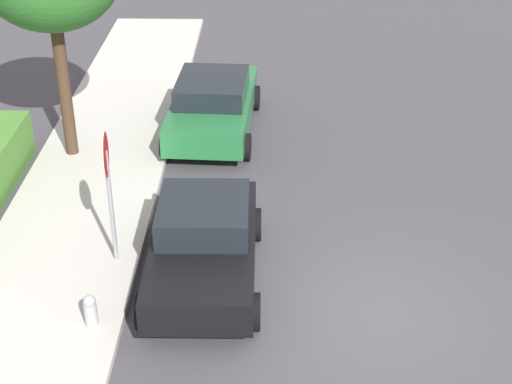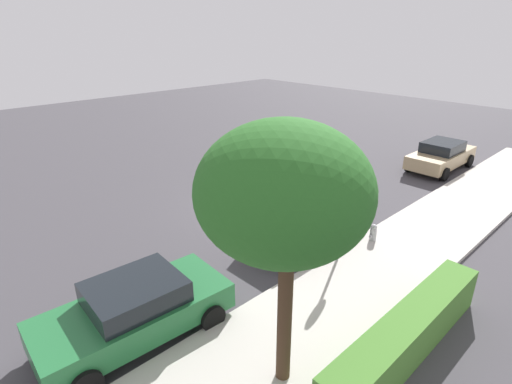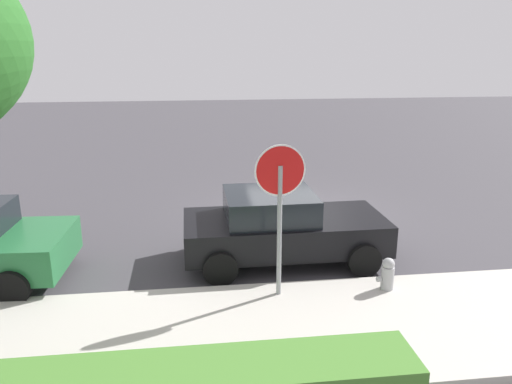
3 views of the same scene
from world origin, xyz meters
TOP-DOWN VIEW (x-y plane):
  - ground_plane at (0.00, 0.00)m, footprint 60.00×60.00m
  - sidewalk_curb at (0.00, 5.67)m, footprint 32.00×2.98m
  - stop_sign at (1.30, 4.60)m, footprint 0.84×0.10m
  - parked_car_black at (0.97, 2.93)m, footprint 4.00×2.07m
  - fire_hydrant at (-0.59, 4.66)m, footprint 0.30×0.22m

SIDE VIEW (x-z plane):
  - ground_plane at x=0.00m, z-range 0.00..0.00m
  - sidewalk_curb at x=0.00m, z-range 0.00..0.14m
  - fire_hydrant at x=-0.59m, z-range 0.00..0.72m
  - parked_car_black at x=0.97m, z-range 0.01..1.45m
  - stop_sign at x=1.30m, z-range 0.53..3.25m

